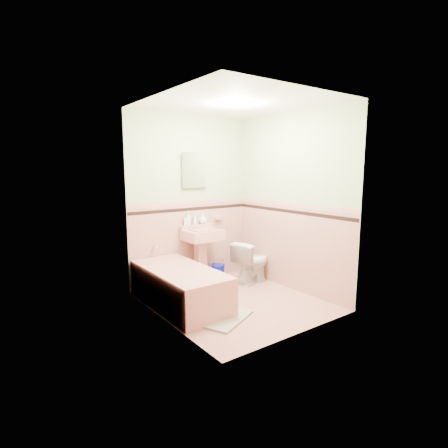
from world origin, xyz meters
TOP-DOWN VIEW (x-y plane):
  - floor at (0.00, 0.00)m, footprint 2.20×2.20m
  - ceiling at (0.00, 0.00)m, footprint 2.20×2.20m
  - wall_back at (0.00, 1.10)m, footprint 2.50×0.00m
  - wall_front at (0.00, -1.10)m, footprint 2.50×0.00m
  - wall_left at (-1.00, 0.00)m, footprint 0.00×2.50m
  - wall_right at (1.00, 0.00)m, footprint 0.00×2.50m
  - wainscot_back at (0.00, 1.09)m, footprint 2.00×0.00m
  - wainscot_front at (0.00, -1.09)m, footprint 2.00×0.00m
  - wainscot_left at (-0.99, 0.00)m, footprint 0.00×2.20m
  - wainscot_right at (0.99, 0.00)m, footprint 0.00×2.20m
  - accent_back at (0.00, 1.08)m, footprint 2.00×0.00m
  - accent_front at (0.00, -1.08)m, footprint 2.00×0.00m
  - accent_left at (-0.98, 0.00)m, footprint 0.00×2.20m
  - accent_right at (0.98, 0.00)m, footprint 0.00×2.20m
  - cap_back at (0.00, 1.08)m, footprint 2.00×0.00m
  - cap_front at (0.00, -1.08)m, footprint 2.00×0.00m
  - cap_left at (-0.98, 0.00)m, footprint 0.00×2.20m
  - cap_right at (0.98, 0.00)m, footprint 0.00×2.20m
  - bathtub at (-0.63, 0.33)m, footprint 0.70×1.50m
  - tub_faucet at (-0.63, 1.05)m, footprint 0.04×0.12m
  - sink at (0.05, 0.86)m, footprint 0.53×0.48m
  - sink_faucet at (0.05, 1.00)m, footprint 0.02×0.02m
  - medicine_cabinet at (0.05, 1.07)m, footprint 0.39×0.04m
  - soap_dish at (0.47, 1.06)m, footprint 0.12×0.07m
  - soap_bottle_left at (-0.09, 1.04)m, footprint 0.10×0.10m
  - soap_bottle_mid at (0.04, 1.04)m, footprint 0.08×0.08m
  - soap_bottle_right at (0.17, 1.04)m, footprint 0.15×0.15m
  - tube at (-0.14, 1.04)m, footprint 0.05×0.05m
  - toilet at (0.70, 0.50)m, footprint 0.69×0.49m
  - bucket at (0.35, 0.91)m, footprint 0.26×0.26m
  - bath_mat at (-0.43, -0.34)m, footprint 0.79×0.68m
  - shoe at (-0.53, -0.26)m, footprint 0.16×0.09m

SIDE VIEW (x-z plane):
  - floor at x=0.00m, z-range 0.00..0.00m
  - bath_mat at x=-0.43m, z-range 0.00..0.03m
  - shoe at x=-0.53m, z-range 0.03..0.09m
  - bucket at x=0.35m, z-range 0.00..0.24m
  - bathtub at x=-0.63m, z-range 0.00..0.45m
  - toilet at x=0.70m, z-range 0.00..0.64m
  - sink at x=0.05m, z-range 0.00..0.83m
  - wainscot_back at x=0.00m, z-range -0.40..1.60m
  - wainscot_front at x=0.00m, z-range -0.40..1.60m
  - wainscot_left at x=-0.99m, z-range -0.50..1.70m
  - wainscot_right at x=0.99m, z-range -0.50..1.70m
  - tub_faucet at x=-0.63m, z-range 0.61..0.65m
  - tube at x=-0.14m, z-range 0.89..1.01m
  - sink_faucet at x=0.05m, z-range 0.90..1.00m
  - soap_dish at x=0.47m, z-range 0.93..0.97m
  - soap_bottle_right at x=0.17m, z-range 0.89..1.04m
  - soap_bottle_mid at x=0.04m, z-range 0.89..1.05m
  - soap_bottle_left at x=-0.09m, z-range 0.89..1.09m
  - accent_left at x=-0.98m, z-range 0.02..2.22m
  - accent_right at x=0.98m, z-range 0.02..2.22m
  - accent_back at x=0.00m, z-range 0.12..2.12m
  - accent_front at x=0.00m, z-range 0.12..2.12m
  - cap_back at x=0.00m, z-range 0.22..2.22m
  - cap_front at x=0.00m, z-range 0.22..2.22m
  - cap_left at x=-0.98m, z-range 0.12..2.32m
  - cap_right at x=0.98m, z-range 0.12..2.32m
  - wall_back at x=0.00m, z-range 0.00..2.50m
  - wall_front at x=0.00m, z-range 0.00..2.50m
  - wall_left at x=-1.00m, z-range 0.00..2.50m
  - wall_right at x=1.00m, z-range 0.00..2.50m
  - medicine_cabinet at x=0.05m, z-range 1.45..1.95m
  - ceiling at x=0.00m, z-range 2.50..2.50m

